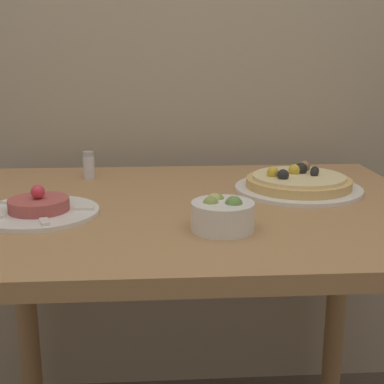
{
  "coord_description": "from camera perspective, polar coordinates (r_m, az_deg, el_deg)",
  "views": [
    {
      "loc": [
        -0.07,
        -0.73,
        1.11
      ],
      "look_at": [
        -0.0,
        0.35,
        0.82
      ],
      "focal_mm": 50.0,
      "sensor_mm": 36.0,
      "label": 1
    }
  ],
  "objects": [
    {
      "name": "salt_shaker",
      "position": [
        1.44,
        -10.95,
        2.83
      ],
      "size": [
        0.03,
        0.03,
        0.07
      ],
      "color": "silver",
      "rests_on": "dining_table"
    },
    {
      "name": "dining_table",
      "position": [
        1.22,
        -0.04,
        -6.71
      ],
      "size": [
        1.06,
        0.81,
        0.78
      ],
      "color": "#AD7F51",
      "rests_on": "ground_plane"
    },
    {
      "name": "pizza_plate",
      "position": [
        1.31,
        11.26,
        0.92
      ],
      "size": [
        0.3,
        0.3,
        0.06
      ],
      "color": "white",
      "rests_on": "dining_table"
    },
    {
      "name": "small_bowl",
      "position": [
        1.0,
        3.26,
        -2.41
      ],
      "size": [
        0.12,
        0.12,
        0.07
      ],
      "color": "white",
      "rests_on": "dining_table"
    },
    {
      "name": "tartare_plate",
      "position": [
        1.14,
        -16.0,
        -1.76
      ],
      "size": [
        0.24,
        0.24,
        0.06
      ],
      "color": "white",
      "rests_on": "dining_table"
    }
  ]
}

